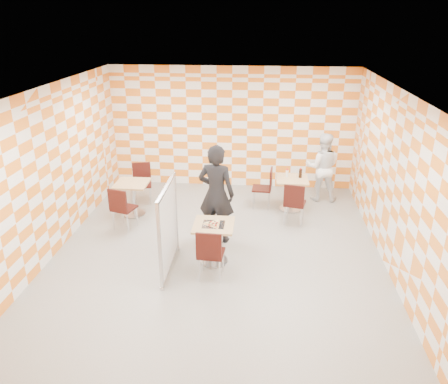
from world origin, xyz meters
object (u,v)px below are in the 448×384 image
at_px(man_white, 322,167).
at_px(sport_bottle, 287,173).
at_px(second_table, 292,189).
at_px(partition, 168,228).
at_px(man_dark, 216,194).
at_px(chair_second_side, 266,185).
at_px(soda_bottle, 300,173).
at_px(chair_empty_near, 121,206).
at_px(empty_table, 133,193).
at_px(main_table, 214,236).
at_px(chair_main_front, 210,251).
at_px(chair_second_front, 294,201).
at_px(chair_empty_far, 142,179).

height_order(man_white, sport_bottle, man_white).
relative_size(second_table, sport_bottle, 3.75).
bearing_deg(man_white, sport_bottle, 38.51).
height_order(partition, man_dark, man_dark).
bearing_deg(chair_second_side, soda_bottle, -0.31).
distance_m(man_white, soda_bottle, 0.81).
relative_size(man_white, sport_bottle, 8.11).
relative_size(chair_empty_near, sport_bottle, 4.62).
relative_size(second_table, soda_bottle, 3.26).
distance_m(empty_table, man_dark, 2.23).
height_order(main_table, chair_main_front, chair_main_front).
bearing_deg(man_white, chair_main_front, 62.67).
xyz_separation_m(chair_second_front, chair_empty_near, (-3.50, -0.57, 0.00)).
xyz_separation_m(chair_main_front, man_white, (2.21, 3.64, 0.27)).
xyz_separation_m(chair_main_front, man_dark, (-0.05, 1.42, 0.42)).
distance_m(main_table, sport_bottle, 2.85).
relative_size(main_table, chair_second_side, 0.81).
xyz_separation_m(second_table, soda_bottle, (0.18, 0.07, 0.34)).
distance_m(chair_second_side, soda_bottle, 0.81).
xyz_separation_m(empty_table, chair_empty_near, (-0.01, -0.76, 0.04)).
xyz_separation_m(main_table, soda_bottle, (1.66, 2.47, 0.34)).
bearing_deg(chair_second_front, soda_bottle, 79.00).
height_order(chair_second_side, chair_empty_near, same).
distance_m(empty_table, chair_main_front, 3.12).
distance_m(main_table, second_table, 2.82).
xyz_separation_m(main_table, man_white, (2.21, 3.06, 0.30)).
relative_size(chair_second_front, man_white, 0.57).
xyz_separation_m(chair_main_front, soda_bottle, (1.66, 3.05, 0.31)).
height_order(man_dark, man_white, man_dark).
height_order(chair_second_side, sport_bottle, sport_bottle).
relative_size(second_table, chair_main_front, 0.81).
distance_m(main_table, man_dark, 0.95).
height_order(empty_table, chair_second_front, chair_second_front).
distance_m(empty_table, partition, 2.47).
xyz_separation_m(chair_second_front, man_dark, (-1.54, -0.79, 0.42)).
xyz_separation_m(chair_main_front, chair_second_side, (0.91, 3.06, 0.00)).
bearing_deg(chair_empty_far, main_table, -52.48).
distance_m(empty_table, chair_empty_near, 0.76).
relative_size(main_table, empty_table, 1.00).
xyz_separation_m(man_dark, sport_bottle, (1.41, 1.64, -0.13)).
bearing_deg(empty_table, partition, -59.37).
xyz_separation_m(empty_table, chair_second_front, (3.48, -0.20, 0.04)).
bearing_deg(soda_bottle, chair_empty_far, 178.41).
relative_size(second_table, man_dark, 0.39).
xyz_separation_m(chair_empty_near, man_white, (4.21, 2.00, 0.27)).
bearing_deg(chair_empty_near, chair_main_front, -39.36).
xyz_separation_m(chair_second_side, sport_bottle, (0.46, 0.00, 0.29)).
xyz_separation_m(chair_empty_far, partition, (1.24, -2.86, 0.25)).
bearing_deg(main_table, soda_bottle, 56.06).
bearing_deg(chair_main_front, man_dark, 91.85).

